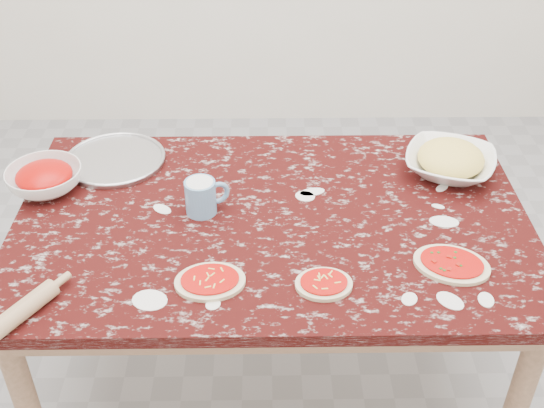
{
  "coord_description": "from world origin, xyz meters",
  "views": [
    {
      "loc": [
        -0.02,
        -1.68,
        2.02
      ],
      "look_at": [
        0.0,
        0.0,
        0.8
      ],
      "focal_mm": 44.65,
      "sensor_mm": 36.0,
      "label": 1
    }
  ],
  "objects": [
    {
      "name": "pizza_right",
      "position": [
        0.51,
        -0.24,
        0.76
      ],
      "size": [
        0.26,
        0.23,
        0.02
      ],
      "color": "beige",
      "rests_on": "worktable"
    },
    {
      "name": "flour_mug",
      "position": [
        -0.22,
        0.03,
        0.81
      ],
      "size": [
        0.14,
        0.1,
        0.11
      ],
      "color": "#6492BF",
      "rests_on": "worktable"
    },
    {
      "name": "pizza_mid",
      "position": [
        0.14,
        -0.32,
        0.76
      ],
      "size": [
        0.16,
        0.14,
        0.02
      ],
      "color": "beige",
      "rests_on": "worktable"
    },
    {
      "name": "cheese_bowl",
      "position": [
        0.61,
        0.25,
        0.79
      ],
      "size": [
        0.38,
        0.38,
        0.07
      ],
      "primitive_type": "imported",
      "rotation": [
        0.0,
        0.0,
        -0.37
      ],
      "color": "white",
      "rests_on": "worktable"
    },
    {
      "name": "sauce_bowl",
      "position": [
        -0.74,
        0.16,
        0.79
      ],
      "size": [
        0.26,
        0.26,
        0.08
      ],
      "primitive_type": "imported",
      "rotation": [
        0.0,
        0.0,
        0.08
      ],
      "color": "white",
      "rests_on": "worktable"
    },
    {
      "name": "worktable",
      "position": [
        0.0,
        0.0,
        0.67
      ],
      "size": [
        1.6,
        1.0,
        0.75
      ],
      "color": "black",
      "rests_on": "ground"
    },
    {
      "name": "pizza_tray",
      "position": [
        -0.54,
        0.33,
        0.76
      ],
      "size": [
        0.39,
        0.39,
        0.01
      ],
      "primitive_type": "cylinder",
      "rotation": [
        0.0,
        0.0,
        -0.15
      ],
      "color": "#B2B2B7",
      "rests_on": "worktable"
    },
    {
      "name": "pizza_left",
      "position": [
        -0.17,
        -0.3,
        0.76
      ],
      "size": [
        0.21,
        0.17,
        0.02
      ],
      "color": "beige",
      "rests_on": "worktable"
    },
    {
      "name": "rolling_pin",
      "position": [
        -0.66,
        -0.44,
        0.78
      ],
      "size": [
        0.18,
        0.24,
        0.05
      ],
      "primitive_type": "cylinder",
      "rotation": [
        0.0,
        1.57,
        0.99
      ],
      "color": "tan",
      "rests_on": "worktable"
    },
    {
      "name": "ground",
      "position": [
        0.0,
        0.0,
        0.0
      ],
      "size": [
        4.0,
        4.0,
        0.0
      ],
      "primitive_type": "plane",
      "color": "gray"
    }
  ]
}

